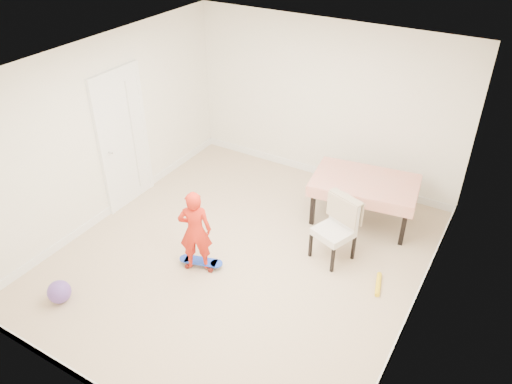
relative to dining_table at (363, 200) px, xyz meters
The scene contains 16 objects.
ground 1.96m from the dining_table, 123.61° to the right, with size 5.00×5.00×0.00m, color tan.
ceiling 2.96m from the dining_table, 123.61° to the right, with size 4.50×5.00×0.04m, color silver.
wall_back 1.68m from the dining_table, 140.84° to the left, with size 4.50×0.04×2.60m, color white.
wall_front 4.33m from the dining_table, 104.66° to the right, with size 4.50×0.04×2.60m, color white.
wall_left 3.79m from the dining_table, 154.00° to the right, with size 0.04×5.00×2.60m, color white.
wall_right 2.20m from the dining_table, 54.20° to the right, with size 0.04×5.00×2.60m, color white.
door 3.61m from the dining_table, 158.32° to the right, with size 0.10×0.94×2.11m, color white.
baseboard_back 1.41m from the dining_table, 140.52° to the left, with size 4.50×0.02×0.12m, color white.
baseboard_left 3.69m from the dining_table, 154.07° to the right, with size 0.02×5.00×0.12m, color white.
baseboard_right 2.01m from the dining_table, 53.96° to the right, with size 0.02×5.00×0.12m, color white.
dining_table is the anchor object (origin of this frame).
dining_chair 1.03m from the dining_table, 91.68° to the right, with size 0.49×0.57×0.90m, color white, non-canonical shape.
skateboard 2.51m from the dining_table, 124.95° to the right, with size 0.59×0.21×0.09m, color blue, non-canonical shape.
child 2.55m from the dining_table, 124.63° to the right, with size 0.41×0.27×1.13m, color red.
balloon 4.25m from the dining_table, 126.39° to the right, with size 0.28×0.28×0.28m, color #6645A5.
foam_toy 1.45m from the dining_table, 60.47° to the right, with size 0.06×0.06×0.40m, color yellow.
Camera 1 is at (2.79, -4.36, 4.37)m, focal length 35.00 mm.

